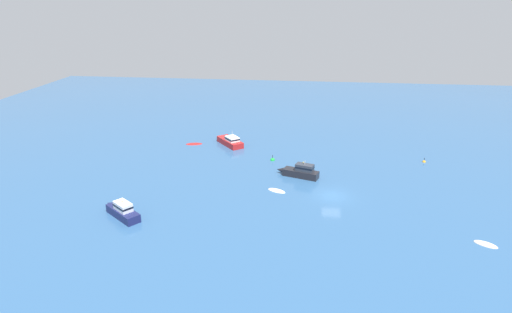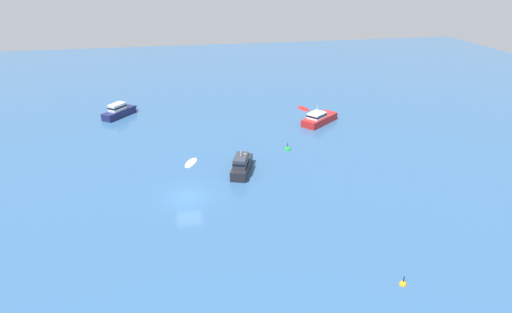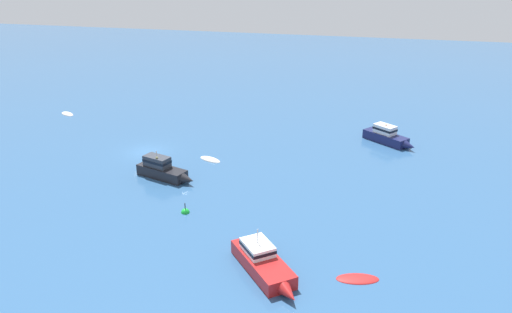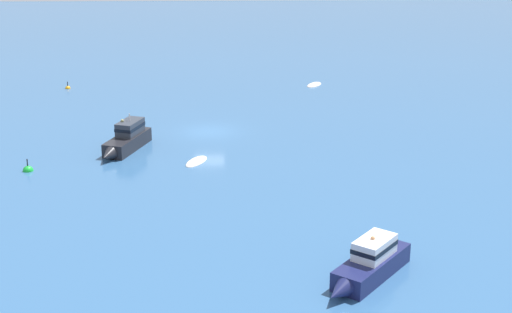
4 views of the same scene
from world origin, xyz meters
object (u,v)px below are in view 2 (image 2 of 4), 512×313
object	(u,v)px
motor_cruiser	(120,111)
skiff	(191,163)
dinghy	(303,109)
channel_buoy	(288,150)
motor_cruiser_2	(320,118)
mooring_buoy	(403,284)
motor_cruiser_1	(242,164)

from	to	relation	value
motor_cruiser	skiff	bearing A→B (deg)	-114.19
dinghy	channel_buoy	size ratio (longest dim) A/B	2.54
channel_buoy	skiff	bearing A→B (deg)	7.58
motor_cruiser_2	motor_cruiser	bearing A→B (deg)	124.89
dinghy	motor_cruiser	bearing A→B (deg)	74.02
channel_buoy	dinghy	bearing A→B (deg)	-113.36
dinghy	mooring_buoy	distance (m)	39.44
motor_cruiser_2	mooring_buoy	distance (m)	33.10
skiff	channel_buoy	xyz separation A→B (m)	(-11.76, -1.57, 0.01)
motor_cruiser	skiff	xyz separation A→B (m)	(-9.54, 18.15, -0.80)
motor_cruiser	channel_buoy	bearing A→B (deg)	-89.83
motor_cruiser_2	channel_buoy	bearing A→B (deg)	-168.47
motor_cruiser_2	skiff	size ratio (longest dim) A/B	2.43
motor_cruiser	motor_cruiser_1	distance (m)	25.94
dinghy	motor_cruiser_1	bearing A→B (deg)	134.42
motor_cruiser_1	dinghy	bearing A→B (deg)	-14.48
motor_cruiser	mooring_buoy	world-z (taller)	motor_cruiser
motor_cruiser_1	motor_cruiser_2	world-z (taller)	motor_cruiser_2
dinghy	motor_cruiser	world-z (taller)	motor_cruiser
skiff	channel_buoy	distance (m)	11.86
motor_cruiser	channel_buoy	size ratio (longest dim) A/B	4.88
motor_cruiser	mooring_buoy	bearing A→B (deg)	-112.15
motor_cruiser_2	skiff	world-z (taller)	motor_cruiser_2
channel_buoy	mooring_buoy	bearing A→B (deg)	95.01
motor_cruiser_2	channel_buoy	xyz separation A→B (m)	(6.91, 8.35, -0.69)
channel_buoy	mooring_buoy	world-z (taller)	channel_buoy
dinghy	channel_buoy	distance (m)	16.14
skiff	mooring_buoy	bearing A→B (deg)	-123.88
dinghy	motor_cruiser	xyz separation A→B (m)	(27.70, -1.77, 0.80)
motor_cruiser_1	channel_buoy	xyz separation A→B (m)	(-6.34, -4.60, -0.84)
motor_cruiser_2	channel_buoy	distance (m)	10.86
motor_cruiser_1	motor_cruiser	bearing A→B (deg)	54.01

